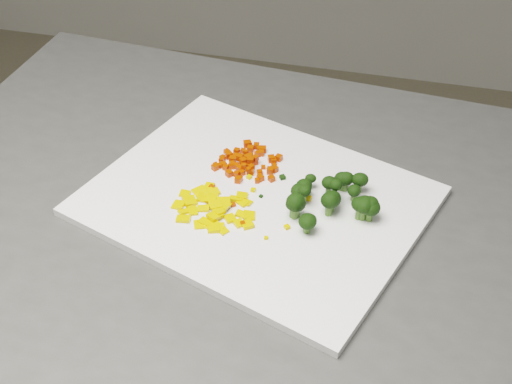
% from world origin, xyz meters
% --- Properties ---
extents(cutting_board, '(0.50, 0.45, 0.01)m').
position_xyz_m(cutting_board, '(-0.01, 0.11, 0.91)').
color(cutting_board, white).
rests_on(cutting_board, counter_block).
extents(carrot_pile, '(0.09, 0.09, 0.03)m').
position_xyz_m(carrot_pile, '(-0.04, 0.17, 0.92)').
color(carrot_pile, red).
rests_on(carrot_pile, cutting_board).
extents(pepper_pile, '(0.11, 0.11, 0.01)m').
position_xyz_m(pepper_pile, '(-0.06, 0.08, 0.92)').
color(pepper_pile, '#F6B50C').
rests_on(pepper_pile, cutting_board).
extents(broccoli_pile, '(0.11, 0.11, 0.05)m').
position_xyz_m(broccoli_pile, '(0.09, 0.11, 0.94)').
color(broccoli_pile, black).
rests_on(broccoli_pile, cutting_board).
extents(carrot_cube_0, '(0.01, 0.01, 0.01)m').
position_xyz_m(carrot_cube_0, '(-0.02, 0.15, 0.92)').
color(carrot_cube_0, red).
rests_on(carrot_cube_0, carrot_pile).
extents(carrot_cube_1, '(0.01, 0.01, 0.01)m').
position_xyz_m(carrot_cube_1, '(-0.05, 0.22, 0.92)').
color(carrot_cube_1, red).
rests_on(carrot_cube_1, carrot_pile).
extents(carrot_cube_2, '(0.01, 0.01, 0.01)m').
position_xyz_m(carrot_cube_2, '(-0.05, 0.18, 0.92)').
color(carrot_cube_2, red).
rests_on(carrot_cube_2, carrot_pile).
extents(carrot_cube_3, '(0.01, 0.01, 0.01)m').
position_xyz_m(carrot_cube_3, '(-0.08, 0.17, 0.91)').
color(carrot_cube_3, red).
rests_on(carrot_cube_3, carrot_pile).
extents(carrot_cube_4, '(0.01, 0.01, 0.01)m').
position_xyz_m(carrot_cube_4, '(-0.06, 0.20, 0.91)').
color(carrot_cube_4, red).
rests_on(carrot_cube_4, carrot_pile).
extents(carrot_cube_5, '(0.01, 0.01, 0.01)m').
position_xyz_m(carrot_cube_5, '(-0.04, 0.13, 0.92)').
color(carrot_cube_5, red).
rests_on(carrot_cube_5, carrot_pile).
extents(carrot_cube_6, '(0.01, 0.01, 0.01)m').
position_xyz_m(carrot_cube_6, '(-0.06, 0.20, 0.92)').
color(carrot_cube_6, red).
rests_on(carrot_cube_6, carrot_pile).
extents(carrot_cube_7, '(0.01, 0.01, 0.01)m').
position_xyz_m(carrot_cube_7, '(-0.04, 0.18, 0.92)').
color(carrot_cube_7, red).
rests_on(carrot_cube_7, carrot_pile).
extents(carrot_cube_8, '(0.01, 0.01, 0.01)m').
position_xyz_m(carrot_cube_8, '(-0.07, 0.18, 0.92)').
color(carrot_cube_8, red).
rests_on(carrot_cube_8, carrot_pile).
extents(carrot_cube_9, '(0.01, 0.01, 0.01)m').
position_xyz_m(carrot_cube_9, '(-0.05, 0.22, 0.92)').
color(carrot_cube_9, red).
rests_on(carrot_cube_9, carrot_pile).
extents(carrot_cube_10, '(0.01, 0.01, 0.01)m').
position_xyz_m(carrot_cube_10, '(-0.03, 0.20, 0.91)').
color(carrot_cube_10, red).
rests_on(carrot_cube_10, carrot_pile).
extents(carrot_cube_11, '(0.01, 0.01, 0.01)m').
position_xyz_m(carrot_cube_11, '(-0.04, 0.16, 0.92)').
color(carrot_cube_11, red).
rests_on(carrot_cube_11, carrot_pile).
extents(carrot_cube_12, '(0.01, 0.01, 0.01)m').
position_xyz_m(carrot_cube_12, '(-0.07, 0.16, 0.91)').
color(carrot_cube_12, red).
rests_on(carrot_cube_12, carrot_pile).
extents(carrot_cube_13, '(0.01, 0.01, 0.01)m').
position_xyz_m(carrot_cube_13, '(-0.07, 0.16, 0.91)').
color(carrot_cube_13, red).
rests_on(carrot_cube_13, carrot_pile).
extents(carrot_cube_14, '(0.01, 0.01, 0.01)m').
position_xyz_m(carrot_cube_14, '(-0.04, 0.17, 0.92)').
color(carrot_cube_14, red).
rests_on(carrot_cube_14, carrot_pile).
extents(carrot_cube_15, '(0.01, 0.01, 0.01)m').
position_xyz_m(carrot_cube_15, '(-0.03, 0.18, 0.91)').
color(carrot_cube_15, red).
rests_on(carrot_cube_15, carrot_pile).
extents(carrot_cube_16, '(0.01, 0.01, 0.01)m').
position_xyz_m(carrot_cube_16, '(-0.03, 0.15, 0.92)').
color(carrot_cube_16, red).
rests_on(carrot_cube_16, carrot_pile).
extents(carrot_cube_17, '(0.01, 0.01, 0.01)m').
position_xyz_m(carrot_cube_17, '(-0.06, 0.14, 0.92)').
color(carrot_cube_17, red).
rests_on(carrot_cube_17, carrot_pile).
extents(carrot_cube_18, '(0.01, 0.01, 0.01)m').
position_xyz_m(carrot_cube_18, '(-0.04, 0.17, 0.92)').
color(carrot_cube_18, red).
rests_on(carrot_cube_18, carrot_pile).
extents(carrot_cube_19, '(0.01, 0.01, 0.01)m').
position_xyz_m(carrot_cube_19, '(-0.06, 0.16, 0.92)').
color(carrot_cube_19, red).
rests_on(carrot_cube_19, carrot_pile).
extents(carrot_cube_20, '(0.01, 0.01, 0.01)m').
position_xyz_m(carrot_cube_20, '(-0.03, 0.16, 0.92)').
color(carrot_cube_20, red).
rests_on(carrot_cube_20, carrot_pile).
extents(carrot_cube_21, '(0.01, 0.01, 0.01)m').
position_xyz_m(carrot_cube_21, '(-0.05, 0.16, 0.92)').
color(carrot_cube_21, red).
rests_on(carrot_cube_21, carrot_pile).
extents(carrot_cube_22, '(0.01, 0.01, 0.01)m').
position_xyz_m(carrot_cube_22, '(-0.04, 0.17, 0.92)').
color(carrot_cube_22, red).
rests_on(carrot_cube_22, carrot_pile).
extents(carrot_cube_23, '(0.01, 0.01, 0.01)m').
position_xyz_m(carrot_cube_23, '(-0.04, 0.17, 0.92)').
color(carrot_cube_23, red).
rests_on(carrot_cube_23, carrot_pile).
extents(carrot_cube_24, '(0.01, 0.01, 0.01)m').
position_xyz_m(carrot_cube_24, '(-0.07, 0.16, 0.91)').
color(carrot_cube_24, red).
rests_on(carrot_cube_24, carrot_pile).
extents(carrot_cube_25, '(0.01, 0.01, 0.01)m').
position_xyz_m(carrot_cube_25, '(-0.05, 0.15, 0.91)').
color(carrot_cube_25, red).
rests_on(carrot_cube_25, carrot_pile).
extents(carrot_cube_26, '(0.01, 0.01, 0.01)m').
position_xyz_m(carrot_cube_26, '(-0.06, 0.16, 0.91)').
color(carrot_cube_26, red).
rests_on(carrot_cube_26, carrot_pile).
extents(carrot_cube_27, '(0.01, 0.01, 0.01)m').
position_xyz_m(carrot_cube_27, '(-0.04, 0.22, 0.92)').
color(carrot_cube_27, red).
rests_on(carrot_cube_27, carrot_pile).
extents(carrot_cube_28, '(0.01, 0.01, 0.01)m').
position_xyz_m(carrot_cube_28, '(-0.08, 0.19, 0.91)').
color(carrot_cube_28, red).
rests_on(carrot_cube_28, carrot_pile).
extents(carrot_cube_29, '(0.01, 0.01, 0.01)m').
position_xyz_m(carrot_cube_29, '(-0.03, 0.20, 0.92)').
color(carrot_cube_29, red).
rests_on(carrot_cube_29, carrot_pile).
extents(carrot_cube_30, '(0.01, 0.01, 0.01)m').
position_xyz_m(carrot_cube_30, '(-0.05, 0.21, 0.92)').
color(carrot_cube_30, red).
rests_on(carrot_cube_30, carrot_pile).
extents(carrot_cube_31, '(0.01, 0.01, 0.01)m').
position_xyz_m(carrot_cube_31, '(-0.00, 0.17, 0.92)').
color(carrot_cube_31, red).
rests_on(carrot_cube_31, carrot_pile).
extents(carrot_cube_32, '(0.01, 0.01, 0.01)m').
position_xyz_m(carrot_cube_32, '(-0.04, 0.14, 0.91)').
color(carrot_cube_32, red).
rests_on(carrot_cube_32, carrot_pile).
extents(carrot_cube_33, '(0.01, 0.01, 0.01)m').
position_xyz_m(carrot_cube_33, '(-0.08, 0.18, 0.91)').
color(carrot_cube_33, red).
rests_on(carrot_cube_33, carrot_pile).
extents(carrot_cube_34, '(0.01, 0.01, 0.01)m').
position_xyz_m(carrot_cube_34, '(-0.03, 0.16, 0.92)').
color(carrot_cube_34, red).
rests_on(carrot_cube_34, carrot_pile).
extents(carrot_cube_35, '(0.01, 0.01, 0.01)m').
position_xyz_m(carrot_cube_35, '(-0.00, 0.18, 0.91)').
color(carrot_cube_35, red).
rests_on(carrot_cube_35, carrot_pile).
extents(carrot_cube_36, '(0.01, 0.01, 0.01)m').
position_xyz_m(carrot_cube_36, '(-0.03, 0.21, 0.92)').
color(carrot_cube_36, red).
rests_on(carrot_cube_36, carrot_pile).
extents(carrot_cube_37, '(0.01, 0.01, 0.01)m').
position_xyz_m(carrot_cube_37, '(-0.06, 0.18, 0.91)').
color(carrot_cube_37, red).
rests_on(carrot_cube_37, carrot_pile).
extents(carrot_cube_38, '(0.01, 0.01, 0.01)m').
position_xyz_m(carrot_cube_38, '(-0.01, 0.19, 0.91)').
color(carrot_cube_38, red).
rests_on(carrot_cube_38, carrot_pile).
extents(carrot_cube_39, '(0.01, 0.01, 0.01)m').
position_xyz_m(carrot_cube_39, '(-0.03, 0.18, 0.92)').
color(carrot_cube_39, red).
rests_on(carrot_cube_39, carrot_pile).
extents(carrot_cube_40, '(0.01, 0.01, 0.01)m').
position_xyz_m(carrot_cube_40, '(-0.01, 0.16, 0.92)').
color(carrot_cube_40, red).
rests_on(carrot_cube_40, carrot_pile).
extents(carrot_cube_41, '(0.01, 0.01, 0.01)m').
position_xyz_m(carrot_cube_41, '(-0.06, 0.16, 0.92)').
color(carrot_cube_41, red).
rests_on(carrot_cube_41, carrot_pile).
extents(carrot_cube_42, '(0.01, 0.01, 0.01)m').
position_xyz_m(carrot_cube_42, '(-0.03, 0.21, 0.92)').
color(carrot_cube_42, red).
rests_on(carrot_cube_42, carrot_pile).
extents(carrot_cube_43, '(0.01, 0.01, 0.01)m').
position_xyz_m(carrot_cube_43, '(-0.08, 0.15, 0.92)').
color(carrot_cube_43, red).
rests_on(carrot_cube_43, carrot_pile).
extents(carrot_cube_44, '(0.01, 0.01, 0.01)m').
position_xyz_m(carrot_cube_44, '(-0.06, 0.18, 0.92)').
color(carrot_cube_44, red).
rests_on(carrot_cube_44, carrot_pile).
extents(carrot_cube_45, '(0.01, 0.01, 0.01)m').
position_xyz_m(carrot_cube_45, '(-0.05, 0.17, 0.92)').
color(carrot_cube_45, red).
rests_on(carrot_cube_45, carrot_pile).
extents(carrot_cube_46, '(0.01, 0.01, 0.01)m').
position_xyz_m(carrot_cube_46, '(-0.05, 0.18, 0.92)').
color(carrot_cube_46, red).
rests_on(carrot_cube_46, carrot_pile).
extents(carrot_cube_47, '(0.01, 0.01, 0.01)m').
position_xyz_m(carrot_cube_47, '(-0.04, 0.18, 0.92)').
color(carrot_cube_47, red).
rests_on(carrot_cube_47, carrot_pile).
extents(carrot_cube_48, '(0.01, 0.01, 0.01)m').
position_xyz_m(carrot_cube_48, '(-0.04, 0.15, 0.91)').
color(carrot_cube_48, red).
rests_on(carrot_cube_48, carrot_pile).
extents(carrot_cube_49, '(0.01, 0.01, 0.01)m').
position_xyz_m(carrot_cube_49, '(-0.05, 0.19, 0.92)').
color(carrot_cube_49, red).
rests_on(carrot_cube_49, carrot_pile).
extents(carrot_cube_50, '(0.01, 0.01, 0.01)m').
position_xyz_m(carrot_cube_50, '(-0.00, 0.17, 0.91)').
color(carrot_cube_50, red).
rests_on(carrot_cube_50, carrot_pile).
extents(carrot_cube_51, '(0.01, 0.01, 0.01)m').
position_xyz_m(carrot_cube_51, '(-0.04, 0.18, 0.91)').
color(carrot_cube_51, red).
rests_on(carrot_cube_51, carrot_pile).
extents(carrot_cube_52, '(0.01, 0.01, 0.01)m').
position_xyz_m(carrot_cube_52, '(-0.02, 0.16, 0.91)').
color(carrot_cube_52, red).
rests_on(carrot_cube_52, carrot_pile).
extents(carrot_cube_53, '(0.01, 0.01, 0.01)m').
position_xyz_m(carrot_cube_53, '(-0.08, 0.16, 0.91)').
color(carrot_cube_53, red).
rests_on(carrot_cube_53, carrot_pile).
extents(carrot_cube_54, '(0.01, 0.01, 0.01)m').
position_xyz_m(carrot_cube_54, '(-0.06, 0.19, 0.91)').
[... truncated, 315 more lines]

